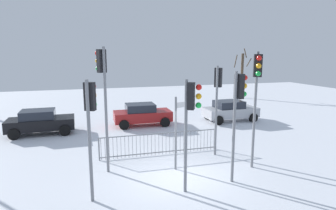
{
  "coord_description": "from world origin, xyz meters",
  "views": [
    {
      "loc": [
        -3.39,
        -10.09,
        4.81
      ],
      "look_at": [
        0.58,
        3.26,
        2.27
      ],
      "focal_mm": 30.5,
      "sensor_mm": 36.0,
      "label": 1
    }
  ],
  "objects_px": {
    "traffic_light_mid_left": "(257,85)",
    "direction_sign_post": "(177,129)",
    "car_red_near": "(142,114)",
    "bare_tree_centre": "(242,74)",
    "car_black_mid": "(40,122)",
    "traffic_light_foreground_right": "(218,90)",
    "traffic_light_foreground_left": "(90,113)",
    "traffic_light_rear_left": "(190,111)",
    "traffic_light_mid_right": "(238,102)",
    "car_silver_trailing": "(230,110)",
    "traffic_light_rear_right": "(103,82)"
  },
  "relations": [
    {
      "from": "traffic_light_mid_left",
      "to": "direction_sign_post",
      "type": "distance_m",
      "value": 3.69
    },
    {
      "from": "car_red_near",
      "to": "bare_tree_centre",
      "type": "height_order",
      "value": "bare_tree_centre"
    },
    {
      "from": "car_black_mid",
      "to": "traffic_light_foreground_right",
      "type": "bearing_deg",
      "value": -36.59
    },
    {
      "from": "traffic_light_foreground_left",
      "to": "traffic_light_rear_left",
      "type": "relative_size",
      "value": 1.01
    },
    {
      "from": "traffic_light_mid_right",
      "to": "traffic_light_rear_left",
      "type": "xyz_separation_m",
      "value": [
        -1.99,
        -0.35,
        -0.16
      ]
    },
    {
      "from": "direction_sign_post",
      "to": "car_silver_trailing",
      "type": "xyz_separation_m",
      "value": [
        6.38,
        7.16,
        -0.96
      ]
    },
    {
      "from": "car_red_near",
      "to": "car_black_mid",
      "type": "distance_m",
      "value": 6.28
    },
    {
      "from": "traffic_light_foreground_right",
      "to": "traffic_light_rear_right",
      "type": "bearing_deg",
      "value": -130.65
    },
    {
      "from": "bare_tree_centre",
      "to": "car_black_mid",
      "type": "bearing_deg",
      "value": -154.42
    },
    {
      "from": "traffic_light_rear_right",
      "to": "car_black_mid",
      "type": "relative_size",
      "value": 1.32
    },
    {
      "from": "traffic_light_foreground_right",
      "to": "bare_tree_centre",
      "type": "xyz_separation_m",
      "value": [
        10.43,
        15.26,
        -0.54
      ]
    },
    {
      "from": "traffic_light_rear_right",
      "to": "direction_sign_post",
      "type": "height_order",
      "value": "traffic_light_rear_right"
    },
    {
      "from": "traffic_light_foreground_left",
      "to": "traffic_light_rear_left",
      "type": "height_order",
      "value": "traffic_light_foreground_left"
    },
    {
      "from": "traffic_light_mid_left",
      "to": "car_red_near",
      "type": "distance_m",
      "value": 9.5
    },
    {
      "from": "traffic_light_foreground_right",
      "to": "car_red_near",
      "type": "xyz_separation_m",
      "value": [
        -2.32,
        6.5,
        -2.35
      ]
    },
    {
      "from": "car_black_mid",
      "to": "bare_tree_centre",
      "type": "bearing_deg",
      "value": 24.58
    },
    {
      "from": "traffic_light_foreground_right",
      "to": "traffic_light_rear_left",
      "type": "bearing_deg",
      "value": -85.43
    },
    {
      "from": "traffic_light_rear_left",
      "to": "car_red_near",
      "type": "bearing_deg",
      "value": -152.22
    },
    {
      "from": "direction_sign_post",
      "to": "traffic_light_rear_right",
      "type": "bearing_deg",
      "value": 149.43
    },
    {
      "from": "traffic_light_mid_left",
      "to": "traffic_light_foreground_right",
      "type": "bearing_deg",
      "value": -45.74
    },
    {
      "from": "traffic_light_foreground_left",
      "to": "car_silver_trailing",
      "type": "height_order",
      "value": "traffic_light_foreground_left"
    },
    {
      "from": "traffic_light_rear_left",
      "to": "car_silver_trailing",
      "type": "relative_size",
      "value": 1.03
    },
    {
      "from": "car_black_mid",
      "to": "traffic_light_rear_right",
      "type": "bearing_deg",
      "value": -64.66
    },
    {
      "from": "traffic_light_foreground_right",
      "to": "traffic_light_mid_left",
      "type": "distance_m",
      "value": 2.23
    },
    {
      "from": "traffic_light_rear_right",
      "to": "car_silver_trailing",
      "type": "bearing_deg",
      "value": 4.46
    },
    {
      "from": "traffic_light_rear_right",
      "to": "traffic_light_mid_left",
      "type": "height_order",
      "value": "traffic_light_rear_right"
    },
    {
      "from": "direction_sign_post",
      "to": "car_black_mid",
      "type": "distance_m",
      "value": 9.67
    },
    {
      "from": "direction_sign_post",
      "to": "car_silver_trailing",
      "type": "distance_m",
      "value": 9.64
    },
    {
      "from": "traffic_light_foreground_right",
      "to": "direction_sign_post",
      "type": "height_order",
      "value": "traffic_light_foreground_right"
    },
    {
      "from": "direction_sign_post",
      "to": "car_black_mid",
      "type": "relative_size",
      "value": 0.8
    },
    {
      "from": "traffic_light_foreground_left",
      "to": "traffic_light_mid_left",
      "type": "xyz_separation_m",
      "value": [
        6.51,
        0.73,
        0.62
      ]
    },
    {
      "from": "traffic_light_rear_left",
      "to": "car_silver_trailing",
      "type": "bearing_deg",
      "value": 173.9
    },
    {
      "from": "traffic_light_mid_right",
      "to": "traffic_light_rear_left",
      "type": "distance_m",
      "value": 2.02
    },
    {
      "from": "traffic_light_rear_right",
      "to": "traffic_light_mid_left",
      "type": "xyz_separation_m",
      "value": [
        5.95,
        -1.51,
        -0.13
      ]
    },
    {
      "from": "traffic_light_rear_left",
      "to": "traffic_light_foreground_left",
      "type": "bearing_deg",
      "value": -68.75
    },
    {
      "from": "traffic_light_foreground_right",
      "to": "direction_sign_post",
      "type": "relative_size",
      "value": 1.38
    },
    {
      "from": "car_red_near",
      "to": "direction_sign_post",
      "type": "bearing_deg",
      "value": -89.38
    },
    {
      "from": "traffic_light_mid_right",
      "to": "car_black_mid",
      "type": "distance_m",
      "value": 12.29
    },
    {
      "from": "bare_tree_centre",
      "to": "traffic_light_rear_left",
      "type": "bearing_deg",
      "value": -125.14
    },
    {
      "from": "car_red_near",
      "to": "bare_tree_centre",
      "type": "xyz_separation_m",
      "value": [
        12.76,
        8.76,
        1.81
      ]
    },
    {
      "from": "car_silver_trailing",
      "to": "traffic_light_mid_right",
      "type": "bearing_deg",
      "value": -118.44
    },
    {
      "from": "traffic_light_rear_right",
      "to": "car_red_near",
      "type": "bearing_deg",
      "value": 36.69
    },
    {
      "from": "traffic_light_mid_left",
      "to": "car_silver_trailing",
      "type": "xyz_separation_m",
      "value": [
        3.3,
        8.02,
        -2.8
      ]
    },
    {
      "from": "traffic_light_mid_left",
      "to": "direction_sign_post",
      "type": "bearing_deg",
      "value": 10.57
    },
    {
      "from": "car_black_mid",
      "to": "bare_tree_centre",
      "type": "distance_m",
      "value": 21.17
    },
    {
      "from": "car_red_near",
      "to": "car_black_mid",
      "type": "xyz_separation_m",
      "value": [
        -6.27,
        -0.34,
        0.0
      ]
    },
    {
      "from": "direction_sign_post",
      "to": "traffic_light_foreground_right",
      "type": "bearing_deg",
      "value": 9.01
    },
    {
      "from": "car_black_mid",
      "to": "bare_tree_centre",
      "type": "height_order",
      "value": "bare_tree_centre"
    },
    {
      "from": "traffic_light_foreground_right",
      "to": "traffic_light_rear_left",
      "type": "relative_size",
      "value": 1.07
    },
    {
      "from": "traffic_light_foreground_right",
      "to": "car_silver_trailing",
      "type": "relative_size",
      "value": 1.11
    }
  ]
}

